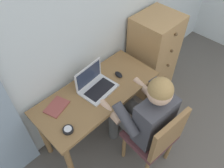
% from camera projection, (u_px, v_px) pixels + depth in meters
% --- Properties ---
extents(wall_back, '(4.80, 0.05, 2.50)m').
position_uv_depth(wall_back, '(109.00, 10.00, 2.14)').
color(wall_back, silver).
rests_on(wall_back, ground_plane).
extents(desk, '(1.26, 0.55, 0.74)m').
position_uv_depth(desk, '(98.00, 99.00, 2.18)').
color(desk, olive).
rests_on(desk, ground_plane).
extents(dresser, '(0.51, 0.48, 1.10)m').
position_uv_depth(dresser, '(152.00, 56.00, 2.74)').
color(dresser, tan).
rests_on(dresser, ground_plane).
extents(chair, '(0.45, 0.43, 0.90)m').
position_uv_depth(chair, '(156.00, 137.00, 2.01)').
color(chair, brown).
rests_on(chair, ground_plane).
extents(person_seated, '(0.56, 0.61, 1.22)m').
position_uv_depth(person_seated, '(143.00, 114.00, 1.98)').
color(person_seated, '#4C4C4C').
rests_on(person_seated, ground_plane).
extents(laptop, '(0.36, 0.28, 0.24)m').
position_uv_depth(laptop, '(95.00, 84.00, 2.09)').
color(laptop, silver).
rests_on(laptop, desk).
extents(computer_mouse, '(0.08, 0.11, 0.03)m').
position_uv_depth(computer_mouse, '(119.00, 75.00, 2.23)').
color(computer_mouse, black).
rests_on(computer_mouse, desk).
extents(desk_clock, '(0.09, 0.09, 0.03)m').
position_uv_depth(desk_clock, '(68.00, 130.00, 1.79)').
color(desk_clock, black).
rests_on(desk_clock, desk).
extents(notebook_pad, '(0.25, 0.21, 0.01)m').
position_uv_depth(notebook_pad, '(57.00, 107.00, 1.96)').
color(notebook_pad, '#994742').
rests_on(notebook_pad, desk).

